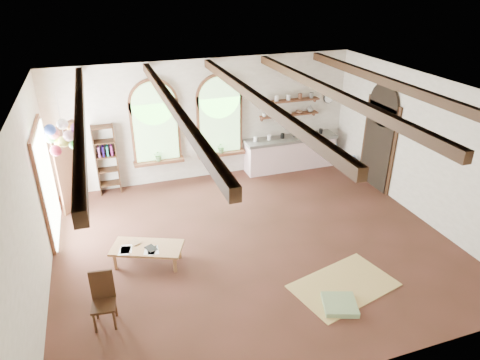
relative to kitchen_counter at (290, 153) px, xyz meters
name	(u,v)px	position (x,y,z in m)	size (l,w,h in m)	color
floor	(253,242)	(-2.30, -3.20, -0.48)	(8.00, 8.00, 0.00)	#502A21
ceiling_beams	(256,98)	(-2.30, -3.20, 2.62)	(6.20, 6.80, 0.18)	#341B10
window_left	(155,125)	(-3.70, 0.23, 1.16)	(1.30, 0.28, 2.20)	brown
window_right	(220,119)	(-2.00, 0.23, 1.16)	(1.30, 0.28, 2.20)	brown
left_doorway	(47,184)	(-6.25, -1.40, 0.67)	(0.10, 1.90, 2.50)	brown
right_doorway	(378,146)	(1.65, -1.70, 0.62)	(0.10, 1.30, 2.40)	black
kitchen_counter	(290,153)	(0.00, 0.00, 0.00)	(2.68, 0.62, 0.94)	white
wall_shelf_lower	(289,115)	(0.00, 0.18, 1.07)	(1.70, 0.24, 0.04)	brown
wall_shelf_upper	(290,101)	(0.00, 0.18, 1.47)	(1.70, 0.24, 0.04)	brown
wall_clock	(329,98)	(1.25, 0.25, 1.42)	(0.32, 0.32, 0.04)	black
bookshelf	(106,160)	(-5.00, 0.12, 0.42)	(0.53, 0.32, 1.80)	#341B10
coffee_table	(147,249)	(-4.50, -3.22, -0.14)	(1.48, 1.09, 0.38)	#A96F4D
side_chair	(105,310)	(-5.36, -4.60, -0.21)	(0.41, 0.41, 0.94)	#341B10
floor_mat	(344,285)	(-1.23, -5.05, -0.47)	(1.84, 1.14, 0.02)	tan
floor_cushion	(340,305)	(-1.59, -5.50, -0.43)	(0.56, 0.56, 0.10)	gray
water_jug_a	(334,154)	(1.45, 0.00, -0.23)	(0.30, 0.30, 0.58)	#5E8FCA
water_jug_b	(352,166)	(1.52, -0.90, -0.24)	(0.28, 0.28, 0.55)	#5E8FCA
balloon_cluster	(64,136)	(-5.70, -1.96, 1.87)	(0.73, 0.73, 1.14)	white
table_book	(131,244)	(-4.78, -3.04, -0.08)	(0.16, 0.24, 0.02)	olive
tablet	(151,248)	(-4.43, -3.31, -0.09)	(0.17, 0.24, 0.01)	black
potted_plant_left	(159,155)	(-3.70, 0.12, 0.37)	(0.27, 0.23, 0.30)	#598C4C
potted_plant_right	(221,147)	(-2.00, 0.12, 0.37)	(0.27, 0.23, 0.30)	#598C4C
shelf_cup_a	(264,115)	(-0.75, 0.18, 1.14)	(0.12, 0.10, 0.10)	white
shelf_cup_b	(276,114)	(-0.40, 0.18, 1.14)	(0.10, 0.10, 0.09)	beige
shelf_bowl_a	(288,113)	(-0.05, 0.18, 1.12)	(0.22, 0.22, 0.05)	beige
shelf_bowl_b	(299,112)	(0.30, 0.18, 1.12)	(0.20, 0.20, 0.06)	#8C664C
shelf_vase	(310,108)	(0.65, 0.18, 1.19)	(0.18, 0.18, 0.19)	slate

